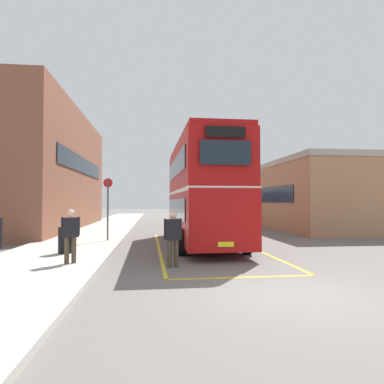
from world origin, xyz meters
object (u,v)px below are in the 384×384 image
litter_bin (65,239)px  pedestrian_waiting_near (70,232)px  single_deck_bus (208,205)px  pedestrian_boarding (173,234)px  bus_stop_sign (108,203)px  double_decker_bus (202,191)px

litter_bin → pedestrian_waiting_near: bearing=-72.4°
single_deck_bus → pedestrian_boarding: size_ratio=5.66×
litter_bin → bus_stop_sign: bearing=76.3°
pedestrian_boarding → bus_stop_sign: bus_stop_sign is taller
pedestrian_boarding → litter_bin: 4.46m
double_decker_bus → pedestrian_waiting_near: double_decker_bus is taller
double_decker_bus → single_deck_bus: size_ratio=1.03×
pedestrian_waiting_near → bus_stop_sign: bearing=87.2°
double_decker_bus → litter_bin: 6.48m
pedestrian_boarding → pedestrian_waiting_near: (-3.10, 0.23, 0.07)m
double_decker_bus → litter_bin: size_ratio=10.21×
double_decker_bus → pedestrian_waiting_near: 7.14m
pedestrian_boarding → bus_stop_sign: 6.98m
litter_bin → single_deck_bus: bearing=68.4°
bus_stop_sign → single_deck_bus: bearing=66.8°
double_decker_bus → pedestrian_boarding: 5.82m
single_deck_bus → litter_bin: size_ratio=9.88×
bus_stop_sign → pedestrian_boarding: bearing=-66.2°
single_deck_bus → pedestrian_waiting_near: bearing=-108.4°
pedestrian_waiting_near → bus_stop_sign: 6.16m
single_deck_bus → double_decker_bus: bearing=-99.9°
double_decker_bus → single_deck_bus: bearing=80.1°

